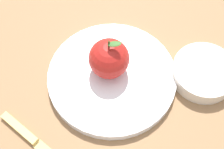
{
  "coord_description": "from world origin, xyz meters",
  "views": [
    {
      "loc": [
        0.1,
        -0.27,
        0.58
      ],
      "look_at": [
        0.03,
        0.04,
        0.02
      ],
      "focal_mm": 53.24,
      "sensor_mm": 36.0,
      "label": 1
    }
  ],
  "objects": [
    {
      "name": "ground_plane",
      "position": [
        0.0,
        0.0,
        0.0
      ],
      "size": [
        2.4,
        2.4,
        0.0
      ],
      "primitive_type": "plane",
      "color": "olive"
    },
    {
      "name": "apple",
      "position": [
        0.02,
        0.05,
        0.06
      ],
      "size": [
        0.08,
        0.08,
        0.09
      ],
      "color": "#B21E19",
      "rests_on": "dinner_plate"
    },
    {
      "name": "dinner_plate",
      "position": [
        0.03,
        0.04,
        0.01
      ],
      "size": [
        0.25,
        0.25,
        0.02
      ],
      "color": "white",
      "rests_on": "ground_plane"
    },
    {
      "name": "side_bowl",
      "position": [
        0.2,
        0.08,
        0.02
      ],
      "size": [
        0.12,
        0.12,
        0.03
      ],
      "color": "silver",
      "rests_on": "ground_plane"
    },
    {
      "name": "knife",
      "position": [
        -0.07,
        -0.12,
        0.0
      ],
      "size": [
        0.2,
        0.11,
        0.01
      ],
      "color": "#D8B766",
      "rests_on": "ground_plane"
    }
  ]
}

